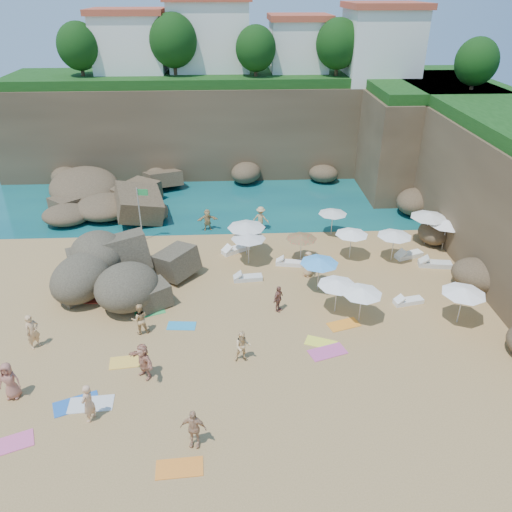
{
  "coord_description": "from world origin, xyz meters",
  "views": [
    {
      "loc": [
        0.71,
        -22.3,
        15.9
      ],
      "look_at": [
        2.0,
        3.0,
        2.0
      ],
      "focal_mm": 35.0,
      "sensor_mm": 36.0,
      "label": 1
    }
  ],
  "objects_px": {
    "person_stand_1": "(140,319)",
    "lounger_0": "(236,250)",
    "rock_outcrop": "(128,287)",
    "flag_pole": "(141,208)",
    "person_stand_2": "(261,218)",
    "person_stand_4": "(308,264)",
    "parasol_0": "(246,225)",
    "parasol_1": "(333,212)",
    "person_stand_0": "(33,332)",
    "person_stand_5": "(207,220)",
    "parasol_2": "(352,232)",
    "person_stand_3": "(278,299)",
    "person_stand_6": "(88,403)"
  },
  "relations": [
    {
      "from": "person_stand_5",
      "to": "person_stand_0",
      "type": "bearing_deg",
      "value": -130.97
    },
    {
      "from": "person_stand_2",
      "to": "person_stand_0",
      "type": "bearing_deg",
      "value": 66.28
    },
    {
      "from": "rock_outcrop",
      "to": "person_stand_2",
      "type": "distance_m",
      "value": 11.23
    },
    {
      "from": "flag_pole",
      "to": "parasol_2",
      "type": "relative_size",
      "value": 1.84
    },
    {
      "from": "person_stand_0",
      "to": "person_stand_5",
      "type": "height_order",
      "value": "person_stand_0"
    },
    {
      "from": "person_stand_3",
      "to": "person_stand_5",
      "type": "bearing_deg",
      "value": 56.98
    },
    {
      "from": "parasol_2",
      "to": "person_stand_0",
      "type": "height_order",
      "value": "parasol_2"
    },
    {
      "from": "parasol_0",
      "to": "person_stand_0",
      "type": "relative_size",
      "value": 1.33
    },
    {
      "from": "rock_outcrop",
      "to": "parasol_2",
      "type": "xyz_separation_m",
      "value": [
        13.97,
        2.9,
        1.85
      ]
    },
    {
      "from": "rock_outcrop",
      "to": "flag_pole",
      "type": "xyz_separation_m",
      "value": [
        0.11,
        6.12,
        2.49
      ]
    },
    {
      "from": "lounger_0",
      "to": "person_stand_1",
      "type": "height_order",
      "value": "person_stand_1"
    },
    {
      "from": "person_stand_4",
      "to": "person_stand_5",
      "type": "distance_m",
      "value": 9.37
    },
    {
      "from": "flag_pole",
      "to": "lounger_0",
      "type": "relative_size",
      "value": 2.03
    },
    {
      "from": "parasol_0",
      "to": "person_stand_2",
      "type": "bearing_deg",
      "value": 72.72
    },
    {
      "from": "parasol_1",
      "to": "parasol_2",
      "type": "xyz_separation_m",
      "value": [
        0.58,
        -3.47,
        0.08
      ]
    },
    {
      "from": "person_stand_5",
      "to": "person_stand_6",
      "type": "xyz_separation_m",
      "value": [
        -4.22,
        -17.93,
        0.11
      ]
    },
    {
      "from": "person_stand_2",
      "to": "person_stand_3",
      "type": "relative_size",
      "value": 1.16
    },
    {
      "from": "person_stand_1",
      "to": "lounger_0",
      "type": "bearing_deg",
      "value": -135.93
    },
    {
      "from": "person_stand_0",
      "to": "person_stand_3",
      "type": "height_order",
      "value": "person_stand_0"
    },
    {
      "from": "rock_outcrop",
      "to": "person_stand_1",
      "type": "bearing_deg",
      "value": -71.92
    },
    {
      "from": "rock_outcrop",
      "to": "person_stand_5",
      "type": "height_order",
      "value": "person_stand_5"
    },
    {
      "from": "rock_outcrop",
      "to": "parasol_0",
      "type": "xyz_separation_m",
      "value": [
        7.22,
        3.69,
        2.16
      ]
    },
    {
      "from": "parasol_1",
      "to": "flag_pole",
      "type": "bearing_deg",
      "value": -178.93
    },
    {
      "from": "parasol_0",
      "to": "lounger_0",
      "type": "xyz_separation_m",
      "value": [
        -0.73,
        0.41,
        -2.01
      ]
    },
    {
      "from": "person_stand_4",
      "to": "person_stand_5",
      "type": "bearing_deg",
      "value": 179.52
    },
    {
      "from": "rock_outcrop",
      "to": "parasol_2",
      "type": "height_order",
      "value": "parasol_2"
    },
    {
      "from": "parasol_1",
      "to": "lounger_0",
      "type": "height_order",
      "value": "parasol_1"
    },
    {
      "from": "rock_outcrop",
      "to": "parasol_0",
      "type": "distance_m",
      "value": 8.39
    },
    {
      "from": "parasol_0",
      "to": "rock_outcrop",
      "type": "bearing_deg",
      "value": -152.93
    },
    {
      "from": "person_stand_2",
      "to": "person_stand_4",
      "type": "height_order",
      "value": "person_stand_2"
    },
    {
      "from": "person_stand_1",
      "to": "parasol_0",
      "type": "bearing_deg",
      "value": -140.68
    },
    {
      "from": "parasol_2",
      "to": "flag_pole",
      "type": "bearing_deg",
      "value": 166.92
    },
    {
      "from": "parasol_1",
      "to": "lounger_0",
      "type": "xyz_separation_m",
      "value": [
        -6.9,
        -2.28,
        -1.62
      ]
    },
    {
      "from": "person_stand_3",
      "to": "rock_outcrop",
      "type": "bearing_deg",
      "value": 106.66
    },
    {
      "from": "parasol_0",
      "to": "person_stand_1",
      "type": "height_order",
      "value": "parasol_0"
    },
    {
      "from": "flag_pole",
      "to": "parasol_0",
      "type": "relative_size",
      "value": 1.57
    },
    {
      "from": "flag_pole",
      "to": "person_stand_2",
      "type": "distance_m",
      "value": 8.52
    },
    {
      "from": "lounger_0",
      "to": "person_stand_4",
      "type": "height_order",
      "value": "person_stand_4"
    },
    {
      "from": "rock_outcrop",
      "to": "person_stand_1",
      "type": "xyz_separation_m",
      "value": [
        1.48,
        -4.53,
        0.87
      ]
    },
    {
      "from": "person_stand_2",
      "to": "person_stand_4",
      "type": "distance_m",
      "value": 7.15
    },
    {
      "from": "person_stand_0",
      "to": "person_stand_4",
      "type": "bearing_deg",
      "value": -26.58
    },
    {
      "from": "parasol_1",
      "to": "rock_outcrop",
      "type": "bearing_deg",
      "value": -154.56
    },
    {
      "from": "lounger_0",
      "to": "person_stand_4",
      "type": "distance_m",
      "value": 5.57
    },
    {
      "from": "rock_outcrop",
      "to": "flag_pole",
      "type": "distance_m",
      "value": 6.61
    },
    {
      "from": "person_stand_2",
      "to": "parasol_1",
      "type": "bearing_deg",
      "value": -172.66
    },
    {
      "from": "parasol_0",
      "to": "person_stand_2",
      "type": "relative_size",
      "value": 1.38
    },
    {
      "from": "rock_outcrop",
      "to": "person_stand_4",
      "type": "xyz_separation_m",
      "value": [
        10.87,
        0.73,
        0.83
      ]
    },
    {
      "from": "parasol_1",
      "to": "person_stand_5",
      "type": "relative_size",
      "value": 1.27
    },
    {
      "from": "lounger_0",
      "to": "person_stand_6",
      "type": "distance_m",
      "value": 15.71
    },
    {
      "from": "person_stand_3",
      "to": "person_stand_5",
      "type": "relative_size",
      "value": 0.97
    }
  ]
}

